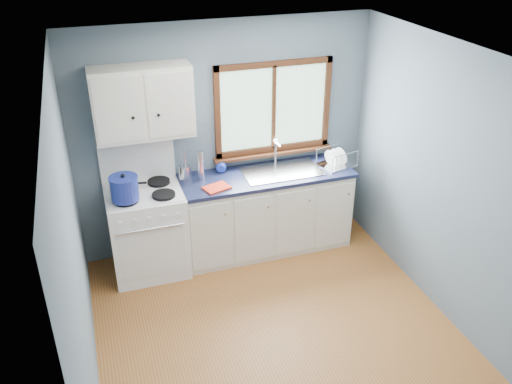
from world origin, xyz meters
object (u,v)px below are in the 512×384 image
object	(u,v)px
gas_range	(147,229)
utensil_crock	(185,172)
thermos	(200,165)
dish_rack	(336,161)
stockpot	(124,188)
sink	(281,177)
skillet	(124,184)
base_cabinets	(265,215)

from	to	relation	value
gas_range	utensil_crock	size ratio (longest dim) A/B	3.43
utensil_crock	thermos	bearing A→B (deg)	-16.67
gas_range	dish_rack	xyz separation A→B (m)	(2.11, -0.02, 0.48)
utensil_crock	stockpot	bearing A→B (deg)	-153.77
utensil_crock	sink	bearing A→B (deg)	-7.84
skillet	dish_rack	world-z (taller)	dish_rack
gas_range	sink	bearing A→B (deg)	0.71
skillet	dish_rack	bearing A→B (deg)	7.42
base_cabinets	sink	size ratio (longest dim) A/B	2.20
base_cabinets	stockpot	world-z (taller)	stockpot
gas_range	skillet	world-z (taller)	gas_range
stockpot	thermos	bearing A→B (deg)	18.61
stockpot	thermos	size ratio (longest dim) A/B	1.00
thermos	dish_rack	world-z (taller)	thermos
base_cabinets	stockpot	bearing A→B (deg)	-173.22
base_cabinets	gas_range	bearing A→B (deg)	-179.18
sink	stockpot	size ratio (longest dim) A/B	2.62
base_cabinets	thermos	bearing A→B (deg)	172.26
gas_range	skillet	size ratio (longest dim) A/B	3.85
base_cabinets	sink	bearing A→B (deg)	-0.13
skillet	thermos	xyz separation A→B (m)	(0.79, -0.01, 0.10)
thermos	stockpot	bearing A→B (deg)	-161.39
dish_rack	utensil_crock	bearing A→B (deg)	159.31
stockpot	gas_range	bearing A→B (deg)	40.46
skillet	stockpot	distance (m)	0.30
base_cabinets	sink	distance (m)	0.48
sink	skillet	xyz separation A→B (m)	(-1.65, 0.11, 0.12)
stockpot	utensil_crock	size ratio (longest dim) A/B	0.81
dish_rack	skillet	bearing A→B (deg)	161.83
stockpot	thermos	xyz separation A→B (m)	(0.80, 0.27, -0.00)
sink	dish_rack	bearing A→B (deg)	-3.44
utensil_crock	dish_rack	world-z (taller)	utensil_crock
stockpot	dish_rack	bearing A→B (deg)	3.46
gas_range	thermos	world-z (taller)	gas_range
base_cabinets	utensil_crock	size ratio (longest dim) A/B	4.67
utensil_crock	thermos	size ratio (longest dim) A/B	1.24
gas_range	base_cabinets	bearing A→B (deg)	0.82
sink	base_cabinets	bearing A→B (deg)	179.87
skillet	thermos	world-z (taller)	thermos
thermos	dish_rack	xyz separation A→B (m)	(1.50, -0.13, -0.11)
dish_rack	sink	bearing A→B (deg)	162.04
base_cabinets	thermos	size ratio (longest dim) A/B	5.79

